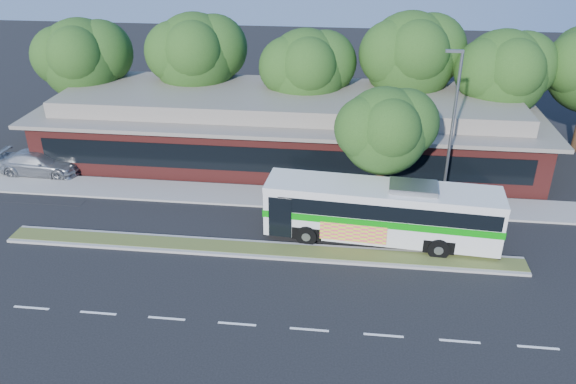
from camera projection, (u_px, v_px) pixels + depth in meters
The scene contains 14 objects.
ground at pixel (257, 257), 27.62m from camera, with size 120.00×120.00×0.00m, color black.
median_strip at pixel (259, 249), 28.12m from camera, with size 26.00×1.10×0.15m, color #4D5D27.
sidewalk at pixel (275, 197), 33.26m from camera, with size 44.00×2.60×0.12m, color gray.
parking_lot at pixel (22, 159), 38.34m from camera, with size 14.00×12.00×0.01m, color black.
plaza_building at pixel (288, 126), 38.16m from camera, with size 33.20×11.20×4.45m.
lamp_post at pixel (451, 129), 29.72m from camera, with size 0.93×0.18×9.07m.
tree_bg_a at pixel (88, 57), 39.88m from camera, with size 6.47×5.80×8.63m.
tree_bg_b at pixel (201, 53), 39.82m from camera, with size 6.69×6.00×9.00m.
tree_bg_c at pixel (312, 68), 38.34m from camera, with size 6.24×5.60×8.26m.
tree_bg_d at pixel (416, 55), 38.14m from camera, with size 6.91×6.20×9.37m.
tree_bg_e at pixel (509, 71), 36.93m from camera, with size 6.47×5.80×8.50m.
transit_bus at pixel (382, 208), 28.28m from camera, with size 11.90×3.42×3.30m.
sedan at pixel (40, 163), 35.95m from camera, with size 2.14×5.26×1.53m, color #A0A3A7.
sidewalk_tree at pixel (390, 129), 29.49m from camera, with size 5.21×4.67×7.22m.
Camera 1 is at (4.22, -22.84, 15.37)m, focal length 35.00 mm.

